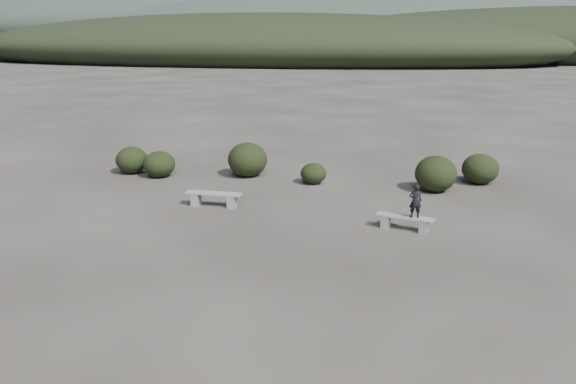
# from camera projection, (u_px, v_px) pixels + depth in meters

# --- Properties ---
(ground) EXTENTS (1200.00, 1200.00, 0.00)m
(ground) POSITION_uv_depth(u_px,v_px,m) (232.00, 278.00, 12.81)
(ground) COLOR #2E2A24
(ground) RESTS_ON ground
(bench_left) EXTENTS (1.83, 0.39, 0.46)m
(bench_left) POSITION_uv_depth(u_px,v_px,m) (214.00, 198.00, 17.99)
(bench_left) COLOR slate
(bench_left) RESTS_ON ground
(bench_right) EXTENTS (1.67, 0.68, 0.41)m
(bench_right) POSITION_uv_depth(u_px,v_px,m) (405.00, 222.00, 15.85)
(bench_right) COLOR slate
(bench_right) RESTS_ON ground
(seated_person) EXTENTS (0.40, 0.31, 0.97)m
(seated_person) POSITION_uv_depth(u_px,v_px,m) (415.00, 201.00, 15.57)
(seated_person) COLOR black
(seated_person) RESTS_ON bench_right
(shrub_a) EXTENTS (1.22, 1.22, 1.00)m
(shrub_a) POSITION_uv_depth(u_px,v_px,m) (159.00, 164.00, 21.61)
(shrub_a) COLOR black
(shrub_a) RESTS_ON ground
(shrub_b) EXTENTS (1.53, 1.53, 1.31)m
(shrub_b) POSITION_uv_depth(u_px,v_px,m) (248.00, 160.00, 21.68)
(shrub_b) COLOR black
(shrub_b) RESTS_ON ground
(shrub_c) EXTENTS (0.96, 0.96, 0.77)m
(shrub_c) POSITION_uv_depth(u_px,v_px,m) (313.00, 173.00, 20.67)
(shrub_c) COLOR black
(shrub_c) RESTS_ON ground
(shrub_d) EXTENTS (1.45, 1.45, 1.27)m
(shrub_d) POSITION_uv_depth(u_px,v_px,m) (436.00, 174.00, 19.62)
(shrub_d) COLOR black
(shrub_d) RESTS_ON ground
(shrub_e) EXTENTS (1.33, 1.33, 1.11)m
(shrub_e) POSITION_uv_depth(u_px,v_px,m) (480.00, 169.00, 20.65)
(shrub_e) COLOR black
(shrub_e) RESTS_ON ground
(shrub_f) EXTENTS (1.25, 1.25, 1.06)m
(shrub_f) POSITION_uv_depth(u_px,v_px,m) (132.00, 160.00, 22.20)
(shrub_f) COLOR black
(shrub_f) RESTS_ON ground
(mountain_ridges) EXTENTS (500.00, 400.00, 56.00)m
(mountain_ridges) POSITION_uv_depth(u_px,v_px,m) (394.00, 22.00, 329.98)
(mountain_ridges) COLOR black
(mountain_ridges) RESTS_ON ground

